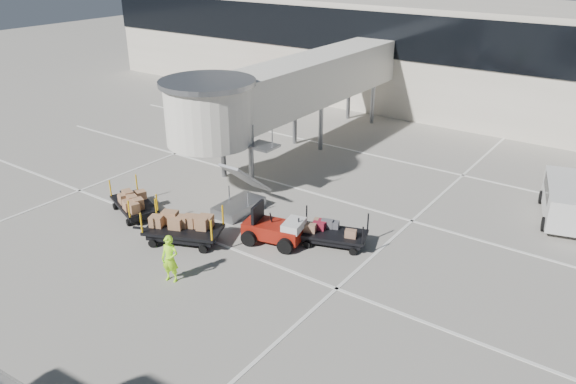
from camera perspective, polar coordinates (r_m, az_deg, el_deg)
name	(u,v)px	position (r m, az deg, el deg)	size (l,w,h in m)	color
ground	(187,264)	(23.81, -10.18, -7.16)	(140.00, 140.00, 0.00)	#9B958B
lane_markings	(301,186)	(30.55, 1.29, 0.59)	(40.00, 30.00, 0.02)	silver
terminal	(452,54)	(47.13, 16.32, 13.31)	(64.00, 12.11, 15.20)	beige
jet_bridge	(283,90)	(33.26, -0.53, 10.35)	(5.70, 20.40, 6.03)	silver
baggage_tug	(275,230)	(24.71, -1.34, -3.84)	(2.84, 2.16, 1.73)	maroon
suitcase_cart	(334,235)	(24.67, 4.65, -4.35)	(3.63, 2.29, 1.40)	black
box_cart_near	(184,229)	(25.19, -10.56, -3.67)	(4.11, 2.82, 1.60)	black
box_cart_far	(133,202)	(28.42, -15.46, -0.96)	(3.69, 2.48, 1.44)	black
ground_worker	(170,259)	(22.34, -11.90, -6.66)	(0.71, 0.47, 1.96)	#A2FF1A
minivan	(567,198)	(29.73, 26.50, -0.53)	(3.09, 5.10, 1.81)	silver
belt_loader	(253,93)	(46.88, -3.54, 10.03)	(4.50, 2.06, 2.11)	maroon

